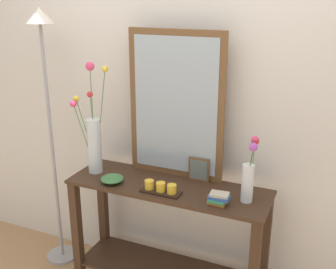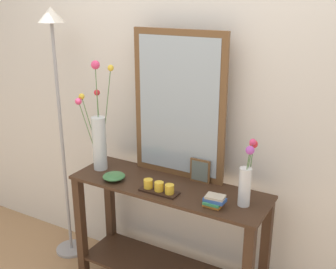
{
  "view_description": "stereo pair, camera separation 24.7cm",
  "coord_description": "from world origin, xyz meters",
  "px_view_note": "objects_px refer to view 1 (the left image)",
  "views": [
    {
      "loc": [
        0.94,
        -2.14,
        1.97
      ],
      "look_at": [
        0.0,
        0.0,
        1.17
      ],
      "focal_mm": 44.28,
      "sensor_mm": 36.0,
      "label": 1
    },
    {
      "loc": [
        1.16,
        -2.03,
        1.97
      ],
      "look_at": [
        0.0,
        0.0,
        1.17
      ],
      "focal_mm": 44.28,
      "sensor_mm": 36.0,
      "label": 2
    }
  ],
  "objects_px": {
    "console_table": "(168,232)",
    "floor_lamp": "(48,100)",
    "decorative_bowl": "(112,179)",
    "book_stack": "(218,199)",
    "tall_vase_left": "(93,138)",
    "mirror_leaning": "(176,106)",
    "candle_tray": "(160,188)",
    "vase_right": "(249,176)",
    "picture_frame_small": "(199,170)"
  },
  "relations": [
    {
      "from": "candle_tray",
      "to": "floor_lamp",
      "type": "bearing_deg",
      "value": 169.08
    },
    {
      "from": "decorative_bowl",
      "to": "book_stack",
      "type": "xyz_separation_m",
      "value": [
        0.7,
        -0.0,
        0.01
      ]
    },
    {
      "from": "vase_right",
      "to": "floor_lamp",
      "type": "distance_m",
      "value": 1.47
    },
    {
      "from": "mirror_leaning",
      "to": "decorative_bowl",
      "type": "height_order",
      "value": "mirror_leaning"
    },
    {
      "from": "decorative_bowl",
      "to": "book_stack",
      "type": "distance_m",
      "value": 0.7
    },
    {
      "from": "mirror_leaning",
      "to": "vase_right",
      "type": "distance_m",
      "value": 0.63
    },
    {
      "from": "tall_vase_left",
      "to": "book_stack",
      "type": "distance_m",
      "value": 0.92
    },
    {
      "from": "book_stack",
      "to": "vase_right",
      "type": "bearing_deg",
      "value": 35.87
    },
    {
      "from": "candle_tray",
      "to": "floor_lamp",
      "type": "relative_size",
      "value": 0.13
    },
    {
      "from": "picture_frame_small",
      "to": "decorative_bowl",
      "type": "bearing_deg",
      "value": -153.41
    },
    {
      "from": "vase_right",
      "to": "candle_tray",
      "type": "bearing_deg",
      "value": -168.0
    },
    {
      "from": "candle_tray",
      "to": "decorative_bowl",
      "type": "distance_m",
      "value": 0.34
    },
    {
      "from": "tall_vase_left",
      "to": "vase_right",
      "type": "height_order",
      "value": "tall_vase_left"
    },
    {
      "from": "tall_vase_left",
      "to": "floor_lamp",
      "type": "relative_size",
      "value": 0.39
    },
    {
      "from": "mirror_leaning",
      "to": "book_stack",
      "type": "bearing_deg",
      "value": -36.16
    },
    {
      "from": "tall_vase_left",
      "to": "picture_frame_small",
      "type": "relative_size",
      "value": 4.79
    },
    {
      "from": "console_table",
      "to": "picture_frame_small",
      "type": "bearing_deg",
      "value": 43.47
    },
    {
      "from": "decorative_bowl",
      "to": "candle_tray",
      "type": "bearing_deg",
      "value": -0.94
    },
    {
      "from": "console_table",
      "to": "mirror_leaning",
      "type": "relative_size",
      "value": 1.36
    },
    {
      "from": "picture_frame_small",
      "to": "floor_lamp",
      "type": "distance_m",
      "value": 1.15
    },
    {
      "from": "tall_vase_left",
      "to": "mirror_leaning",
      "type": "bearing_deg",
      "value": 18.69
    },
    {
      "from": "console_table",
      "to": "mirror_leaning",
      "type": "height_order",
      "value": "mirror_leaning"
    },
    {
      "from": "mirror_leaning",
      "to": "candle_tray",
      "type": "xyz_separation_m",
      "value": [
        0.02,
        -0.28,
        -0.44
      ]
    },
    {
      "from": "console_table",
      "to": "floor_lamp",
      "type": "height_order",
      "value": "floor_lamp"
    },
    {
      "from": "console_table",
      "to": "vase_right",
      "type": "relative_size",
      "value": 3.27
    },
    {
      "from": "mirror_leaning",
      "to": "console_table",
      "type": "bearing_deg",
      "value": -82.84
    },
    {
      "from": "candle_tray",
      "to": "picture_frame_small",
      "type": "relative_size",
      "value": 1.59
    },
    {
      "from": "mirror_leaning",
      "to": "book_stack",
      "type": "distance_m",
      "value": 0.64
    },
    {
      "from": "console_table",
      "to": "tall_vase_left",
      "type": "height_order",
      "value": "tall_vase_left"
    },
    {
      "from": "decorative_bowl",
      "to": "vase_right",
      "type": "bearing_deg",
      "value": 6.87
    },
    {
      "from": "candle_tray",
      "to": "decorative_bowl",
      "type": "relative_size",
      "value": 1.68
    },
    {
      "from": "console_table",
      "to": "tall_vase_left",
      "type": "relative_size",
      "value": 1.73
    },
    {
      "from": "picture_frame_small",
      "to": "floor_lamp",
      "type": "bearing_deg",
      "value": -176.33
    },
    {
      "from": "console_table",
      "to": "tall_vase_left",
      "type": "distance_m",
      "value": 0.78
    },
    {
      "from": "vase_right",
      "to": "candle_tray",
      "type": "distance_m",
      "value": 0.53
    },
    {
      "from": "console_table",
      "to": "floor_lamp",
      "type": "relative_size",
      "value": 0.68
    },
    {
      "from": "picture_frame_small",
      "to": "decorative_bowl",
      "type": "xyz_separation_m",
      "value": [
        -0.49,
        -0.25,
        -0.05
      ]
    },
    {
      "from": "vase_right",
      "to": "book_stack",
      "type": "distance_m",
      "value": 0.22
    },
    {
      "from": "tall_vase_left",
      "to": "decorative_bowl",
      "type": "relative_size",
      "value": 5.08
    },
    {
      "from": "vase_right",
      "to": "console_table",
      "type": "bearing_deg",
      "value": 179.82
    },
    {
      "from": "vase_right",
      "to": "decorative_bowl",
      "type": "relative_size",
      "value": 2.68
    },
    {
      "from": "tall_vase_left",
      "to": "picture_frame_small",
      "type": "xyz_separation_m",
      "value": [
        0.68,
        0.14,
        -0.16
      ]
    },
    {
      "from": "console_table",
      "to": "picture_frame_small",
      "type": "relative_size",
      "value": 8.27
    },
    {
      "from": "mirror_leaning",
      "to": "decorative_bowl",
      "type": "distance_m",
      "value": 0.61
    },
    {
      "from": "vase_right",
      "to": "candle_tray",
      "type": "relative_size",
      "value": 1.59
    },
    {
      "from": "vase_right",
      "to": "picture_frame_small",
      "type": "height_order",
      "value": "vase_right"
    },
    {
      "from": "tall_vase_left",
      "to": "book_stack",
      "type": "bearing_deg",
      "value": -6.65
    },
    {
      "from": "vase_right",
      "to": "picture_frame_small",
      "type": "distance_m",
      "value": 0.39
    },
    {
      "from": "floor_lamp",
      "to": "console_table",
      "type": "bearing_deg",
      "value": -4.42
    },
    {
      "from": "decorative_bowl",
      "to": "floor_lamp",
      "type": "relative_size",
      "value": 0.08
    }
  ]
}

